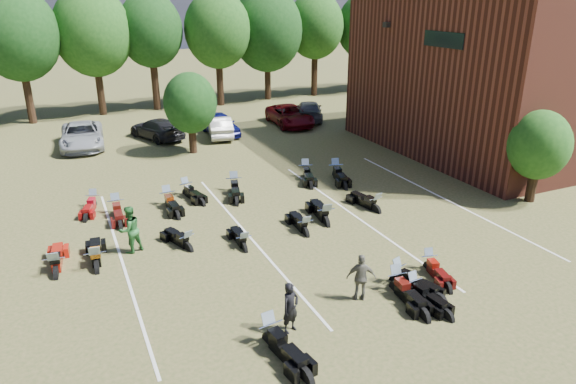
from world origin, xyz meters
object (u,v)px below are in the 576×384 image
person_grey (361,277)px  person_black (291,308)px  motorcycle_3 (413,295)px  person_green (130,229)px  motorcycle_14 (117,213)px  motorcycle_7 (57,276)px  car_4 (220,124)px

person_grey → person_black: bearing=38.2°
person_black → motorcycle_3: size_ratio=0.77×
person_green → motorcycle_14: size_ratio=0.80×
person_green → motorcycle_3: 10.54m
person_black → motorcycle_7: bearing=114.6°
motorcycle_3 → motorcycle_14: bearing=120.1°
car_4 → motorcycle_3: 22.48m
motorcycle_7 → car_4: bearing=-118.7°
person_green → motorcycle_7: person_green is taller
motorcycle_3 → person_grey: bearing=156.7°
motorcycle_14 → car_4: bearing=55.8°
person_green → motorcycle_3: bearing=115.2°
person_black → motorcycle_7: size_ratio=0.66×
person_grey → motorcycle_3: person_grey is taller
person_black → motorcycle_7: 8.80m
person_black → person_grey: person_grey is taller
person_black → motorcycle_3: bearing=-19.2°
motorcycle_3 → motorcycle_14: 13.55m
motorcycle_3 → motorcycle_7: bearing=143.8°
motorcycle_7 → motorcycle_14: 5.46m
person_grey → motorcycle_7: 10.57m
person_black → person_green: 7.80m
motorcycle_7 → motorcycle_14: motorcycle_7 is taller
motorcycle_7 → motorcycle_14: (2.64, 4.78, 0.00)m
car_4 → motorcycle_7: car_4 is taller
motorcycle_3 → person_black: bearing=174.9°
person_black → motorcycle_3: person_black is taller
person_grey → person_green: bearing=-19.9°
car_4 → motorcycle_7: size_ratio=1.83×
motorcycle_3 → car_4: bearing=82.9°
car_4 → motorcycle_7: 19.69m
person_black → motorcycle_14: person_black is taller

